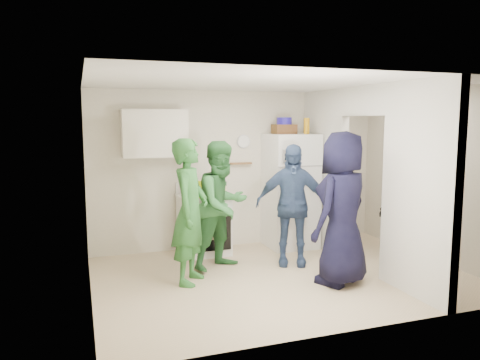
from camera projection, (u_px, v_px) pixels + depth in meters
name	position (u px, v px, depth m)	size (l,w,h in m)	color
floor	(282.00, 276.00, 6.16)	(4.80, 4.80, 0.00)	beige
wall_back	(240.00, 169.00, 7.59)	(4.80, 4.80, 0.00)	silver
wall_front	(358.00, 205.00, 4.40)	(4.80, 4.80, 0.00)	silver
wall_left	(87.00, 192.00, 5.22)	(3.40, 3.40, 0.00)	silver
wall_right	(435.00, 175.00, 6.78)	(3.40, 3.40, 0.00)	silver
ceiling	(285.00, 83.00, 5.84)	(4.80, 4.80, 0.00)	white
partition_pier_back	(324.00, 170.00, 7.42)	(0.12, 1.20, 2.50)	silver
partition_pier_front	(419.00, 190.00, 5.36)	(0.12, 1.20, 2.50)	silver
partition_header	(366.00, 101.00, 6.25)	(0.12, 1.00, 0.40)	silver
stove	(204.00, 224.00, 7.15)	(0.76, 0.64, 0.91)	white
upper_cabinet	(154.00, 133.00, 6.89)	(0.95, 0.34, 0.70)	silver
fridge	(290.00, 191.00, 7.53)	(0.75, 0.73, 1.82)	white
wicker_basket	(284.00, 129.00, 7.42)	(0.35, 0.25, 0.15)	brown
blue_bowl	(284.00, 121.00, 7.41)	(0.24, 0.24, 0.11)	#21169D
yellow_cup_stack_top	(307.00, 126.00, 7.38)	(0.09, 0.09, 0.25)	orange
wall_clock	(243.00, 141.00, 7.53)	(0.22, 0.22, 0.03)	white
spice_shelf	(241.00, 163.00, 7.53)	(0.35, 0.08, 0.03)	olive
nook_window	(425.00, 147.00, 6.91)	(0.03, 0.70, 0.80)	black
nook_window_frame	(424.00, 147.00, 6.90)	(0.04, 0.76, 0.86)	white
nook_valance	(424.00, 123.00, 6.85)	(0.04, 0.82, 0.18)	white
yellow_cup_stack_stove	(199.00, 189.00, 6.83)	(0.09, 0.09, 0.25)	#EAFF15
red_cup	(221.00, 192.00, 6.97)	(0.09, 0.09, 0.12)	red
person_green_left	(190.00, 211.00, 5.83)	(0.66, 0.44, 1.82)	#2E7435
person_green_center	(222.00, 205.00, 6.42)	(0.86, 0.67, 1.76)	#33753A
person_denim	(291.00, 205.00, 6.58)	(1.00, 0.42, 1.71)	#39547E
person_navy	(342.00, 208.00, 5.79)	(0.93, 0.61, 1.91)	black
person_nook	(403.00, 204.00, 6.96)	(1.04, 0.60, 1.61)	black
bottle_a	(184.00, 185.00, 7.10)	(0.08, 0.08, 0.30)	brown
bottle_b	(193.00, 188.00, 6.94)	(0.08, 0.08, 0.26)	#194B29
bottle_c	(196.00, 184.00, 7.19)	(0.08, 0.08, 0.32)	silver
bottle_d	(206.00, 185.00, 7.04)	(0.08, 0.08, 0.31)	brown
bottle_e	(206.00, 185.00, 7.27)	(0.07, 0.07, 0.25)	#ADB1C0
bottle_f	(214.00, 186.00, 7.15)	(0.07, 0.07, 0.26)	#133520
bottle_g	(218.00, 183.00, 7.31)	(0.06, 0.06, 0.31)	#A28B35
bottle_h	(187.00, 187.00, 6.86)	(0.07, 0.07, 0.32)	silver
bottle_i	(205.00, 186.00, 7.19)	(0.07, 0.07, 0.25)	#58350F
bottle_j	(224.00, 186.00, 7.08)	(0.07, 0.07, 0.28)	#246A2E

